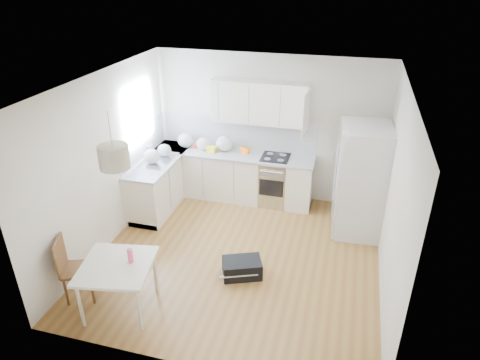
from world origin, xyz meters
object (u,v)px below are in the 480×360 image
(dining_table, at_px, (117,269))
(dining_chair, at_px, (79,268))
(gym_bag, at_px, (242,268))
(refrigerator, at_px, (362,181))

(dining_table, relative_size, dining_chair, 1.09)
(dining_chair, bearing_deg, gym_bag, 4.99)
(dining_table, bearing_deg, refrigerator, 32.72)
(gym_bag, bearing_deg, dining_table, -164.98)
(dining_table, relative_size, gym_bag, 1.85)
(dining_table, height_order, gym_bag, dining_table)
(dining_chair, distance_m, gym_bag, 2.23)
(dining_table, bearing_deg, dining_chair, 164.36)
(refrigerator, bearing_deg, dining_table, -141.29)
(refrigerator, distance_m, dining_chair, 4.44)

